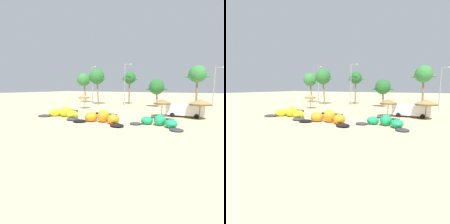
# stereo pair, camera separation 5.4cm
# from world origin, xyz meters

# --- Properties ---
(ground_plane) EXTENTS (260.00, 260.00, 0.00)m
(ground_plane) POSITION_xyz_m (0.00, 0.00, 0.00)
(ground_plane) COLOR #C6B284
(kite_far_left) EXTENTS (8.22, 3.84, 1.50)m
(kite_far_left) POSITION_xyz_m (-8.03, -0.12, 0.57)
(kite_far_left) COLOR #333338
(kite_far_left) RESTS_ON ground
(kite_left) EXTENTS (7.55, 3.42, 1.63)m
(kite_left) POSITION_xyz_m (-0.73, -0.88, 0.62)
(kite_left) COLOR black
(kite_left) RESTS_ON ground
(kite_left_of_center) EXTENTS (6.63, 3.65, 1.27)m
(kite_left_of_center) POSITION_xyz_m (5.99, 0.77, 0.49)
(kite_left_of_center) COLOR #333338
(kite_left_of_center) RESTS_ON ground
(beach_umbrella_near_van) EXTENTS (2.39, 2.39, 2.98)m
(beach_umbrella_near_van) POSITION_xyz_m (-11.93, 9.61, 2.57)
(beach_umbrella_near_van) COLOR brown
(beach_umbrella_near_van) RESTS_ON ground
(beach_umbrella_middle) EXTENTS (2.62, 2.62, 2.70)m
(beach_umbrella_middle) POSITION_xyz_m (4.76, 7.26, 2.32)
(beach_umbrella_middle) COLOR brown
(beach_umbrella_middle) RESTS_ON ground
(beach_umbrella_near_palms) EXTENTS (3.05, 3.05, 2.84)m
(beach_umbrella_near_palms) POSITION_xyz_m (9.84, 7.55, 2.43)
(beach_umbrella_near_palms) COLOR brown
(beach_umbrella_near_palms) RESTS_ON ground
(parked_van) EXTENTS (5.40, 2.57, 1.84)m
(parked_van) POSITION_xyz_m (7.65, 8.88, 1.09)
(parked_van) COLOR white
(parked_van) RESTS_ON ground
(palm_leftmost) EXTENTS (5.70, 3.80, 8.55)m
(palm_leftmost) POSITION_xyz_m (-21.60, 21.74, 6.58)
(palm_leftmost) COLOR brown
(palm_leftmost) RESTS_ON ground
(palm_left) EXTENTS (5.78, 3.86, 9.03)m
(palm_left) POSITION_xyz_m (-14.46, 18.13, 7.03)
(palm_left) COLOR #7F6647
(palm_left) RESTS_ON ground
(palm_left_of_gap) EXTENTS (4.69, 3.13, 8.40)m
(palm_left_of_gap) POSITION_xyz_m (-7.46, 22.70, 6.73)
(palm_left_of_gap) COLOR brown
(palm_left_of_gap) RESTS_ON ground
(palm_center_left) EXTENTS (5.06, 3.37, 6.22)m
(palm_center_left) POSITION_xyz_m (0.36, 19.95, 4.49)
(palm_center_left) COLOR #7F6647
(palm_center_left) RESTS_ON ground
(palm_center_right) EXTENTS (4.89, 3.26, 8.60)m
(palm_center_right) POSITION_xyz_m (8.49, 18.61, 6.87)
(palm_center_right) COLOR brown
(palm_center_right) RESTS_ON ground
(lamppost_west) EXTENTS (1.38, 0.24, 10.36)m
(lamppost_west) POSITION_xyz_m (-18.99, 22.44, 5.68)
(lamppost_west) COLOR gray
(lamppost_west) RESTS_ON ground
(lamppost_west_center) EXTENTS (1.85, 0.24, 9.98)m
(lamppost_west_center) POSITION_xyz_m (-7.25, 19.69, 5.54)
(lamppost_west_center) COLOR gray
(lamppost_west_center) RESTS_ON ground
(lamppost_east_center) EXTENTS (1.70, 0.24, 8.41)m
(lamppost_east_center) POSITION_xyz_m (11.56, 21.43, 4.72)
(lamppost_east_center) COLOR gray
(lamppost_east_center) RESTS_ON ground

